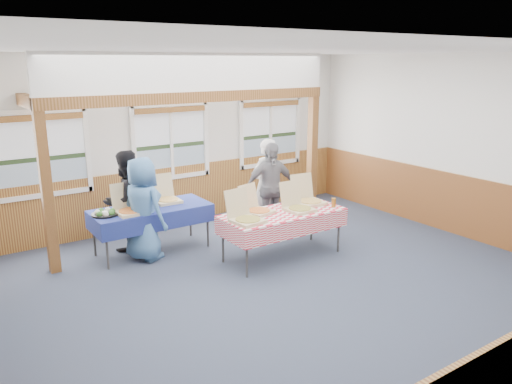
# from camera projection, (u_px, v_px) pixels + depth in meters

# --- Properties ---
(floor) EXTENTS (8.00, 8.00, 0.00)m
(floor) POSITION_uv_depth(u_px,v_px,m) (280.00, 286.00, 7.02)
(floor) COLOR #262D3E
(floor) RESTS_ON ground
(ceiling) EXTENTS (8.00, 8.00, 0.00)m
(ceiling) POSITION_uv_depth(u_px,v_px,m) (283.00, 50.00, 6.20)
(ceiling) COLOR white
(ceiling) RESTS_ON wall_back
(wall_back) EXTENTS (8.00, 0.00, 8.00)m
(wall_back) POSITION_uv_depth(u_px,v_px,m) (170.00, 141.00, 9.41)
(wall_back) COLOR silver
(wall_back) RESTS_ON floor
(wall_right) EXTENTS (0.00, 8.00, 8.00)m
(wall_right) POSITION_uv_depth(u_px,v_px,m) (463.00, 147.00, 8.78)
(wall_right) COLOR silver
(wall_right) RESTS_ON floor
(wainscot_back) EXTENTS (7.98, 0.05, 1.10)m
(wainscot_back) POSITION_uv_depth(u_px,v_px,m) (173.00, 195.00, 9.66)
(wainscot_back) COLOR brown
(wainscot_back) RESTS_ON floor
(wainscot_right) EXTENTS (0.05, 6.98, 1.10)m
(wainscot_right) POSITION_uv_depth(u_px,v_px,m) (456.00, 204.00, 9.04)
(wainscot_right) COLOR brown
(wainscot_right) RESTS_ON floor
(window_left) EXTENTS (1.56, 0.10, 1.46)m
(window_left) POSITION_uv_depth(u_px,v_px,m) (41.00, 149.00, 8.11)
(window_left) COLOR white
(window_left) RESTS_ON wall_back
(window_mid) EXTENTS (1.56, 0.10, 1.46)m
(window_mid) POSITION_uv_depth(u_px,v_px,m) (171.00, 137.00, 9.36)
(window_mid) COLOR white
(window_mid) RESTS_ON wall_back
(window_right) EXTENTS (1.56, 0.10, 1.46)m
(window_right) POSITION_uv_depth(u_px,v_px,m) (270.00, 128.00, 10.61)
(window_right) COLOR white
(window_right) RESTS_ON wall_back
(post_left) EXTENTS (0.15, 0.15, 2.40)m
(post_left) POSITION_uv_depth(u_px,v_px,m) (47.00, 194.00, 7.20)
(post_left) COLOR #533212
(post_left) RESTS_ON floor
(post_right) EXTENTS (0.15, 0.15, 2.40)m
(post_right) POSITION_uv_depth(u_px,v_px,m) (312.00, 158.00, 9.91)
(post_right) COLOR #533212
(post_right) RESTS_ON floor
(cross_beam) EXTENTS (5.15, 0.18, 0.18)m
(cross_beam) POSITION_uv_depth(u_px,v_px,m) (198.00, 97.00, 8.23)
(cross_beam) COLOR #533212
(cross_beam) RESTS_ON post_left
(table_left) EXTENTS (2.01, 1.13, 0.76)m
(table_left) POSITION_uv_depth(u_px,v_px,m) (151.00, 211.00, 8.13)
(table_left) COLOR #353535
(table_left) RESTS_ON floor
(table_right) EXTENTS (2.06, 1.08, 0.76)m
(table_right) POSITION_uv_depth(u_px,v_px,m) (283.00, 215.00, 7.88)
(table_right) COLOR #353535
(table_right) RESTS_ON floor
(pizza_box_a) EXTENTS (0.42, 0.51, 0.44)m
(pizza_box_a) POSITION_uv_depth(u_px,v_px,m) (129.00, 209.00, 7.80)
(pizza_box_a) COLOR #CDBE88
(pizza_box_a) RESTS_ON table_left
(pizza_box_b) EXTENTS (0.42, 0.51, 0.44)m
(pizza_box_b) POSITION_uv_depth(u_px,v_px,m) (167.00, 198.00, 8.42)
(pizza_box_b) COLOR #CDBE88
(pizza_box_b) RESTS_ON table_left
(pizza_box_c) EXTENTS (0.48, 0.56, 0.46)m
(pizza_box_c) POSITION_uv_depth(u_px,v_px,m) (246.00, 218.00, 7.36)
(pizza_box_c) COLOR #CDBE88
(pizza_box_c) RESTS_ON table_right
(pizza_box_d) EXTENTS (0.49, 0.55, 0.43)m
(pizza_box_d) POSITION_uv_depth(u_px,v_px,m) (257.00, 209.00, 7.81)
(pizza_box_d) COLOR #CDBE88
(pizza_box_d) RESTS_ON table_right
(pizza_box_e) EXTENTS (0.41, 0.50, 0.44)m
(pizza_box_e) POSITION_uv_depth(u_px,v_px,m) (298.00, 207.00, 7.92)
(pizza_box_e) COLOR #CDBE88
(pizza_box_e) RESTS_ON table_right
(pizza_box_f) EXTENTS (0.46, 0.55, 0.46)m
(pizza_box_f) POSITION_uv_depth(u_px,v_px,m) (309.00, 199.00, 8.32)
(pizza_box_f) COLOR #CDBE88
(pizza_box_f) RESTS_ON table_right
(veggie_tray) EXTENTS (0.42, 0.42, 0.09)m
(veggie_tray) POSITION_uv_depth(u_px,v_px,m) (105.00, 213.00, 7.70)
(veggie_tray) COLOR black
(veggie_tray) RESTS_ON table_left
(drink_glass) EXTENTS (0.07, 0.07, 0.15)m
(drink_glass) POSITION_uv_depth(u_px,v_px,m) (334.00, 203.00, 8.11)
(drink_glass) COLOR brown
(drink_glass) RESTS_ON table_right
(woman_white) EXTENTS (0.66, 0.47, 1.69)m
(woman_white) POSITION_uv_depth(u_px,v_px,m) (266.00, 184.00, 9.27)
(woman_white) COLOR silver
(woman_white) RESTS_ON floor
(woman_black) EXTENTS (0.96, 0.84, 1.68)m
(woman_black) POSITION_uv_depth(u_px,v_px,m) (126.00, 201.00, 8.19)
(woman_black) COLOR black
(woman_black) RESTS_ON floor
(man_blue) EXTENTS (0.78, 0.94, 1.65)m
(man_blue) POSITION_uv_depth(u_px,v_px,m) (143.00, 209.00, 7.79)
(man_blue) COLOR #3E699B
(man_blue) RESTS_ON floor
(person_grey) EXTENTS (1.04, 0.61, 1.66)m
(person_grey) POSITION_uv_depth(u_px,v_px,m) (270.00, 188.00, 9.07)
(person_grey) COLOR slate
(person_grey) RESTS_ON floor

